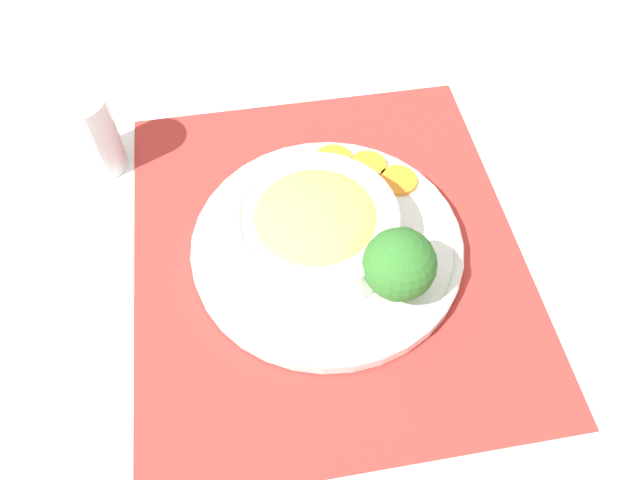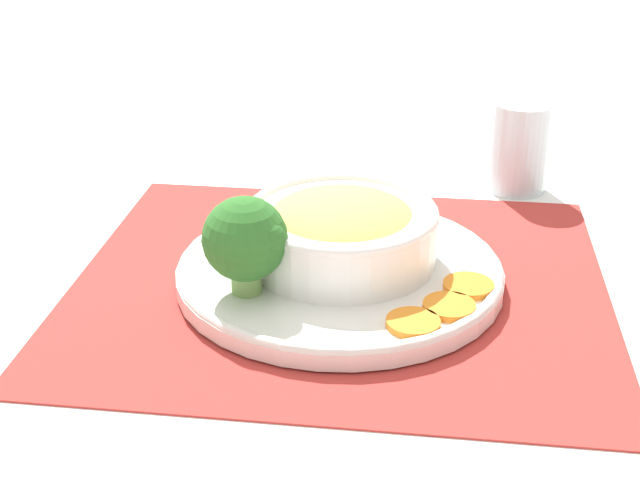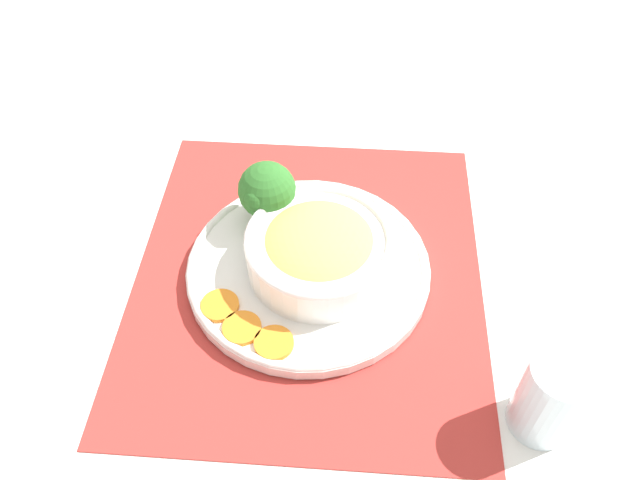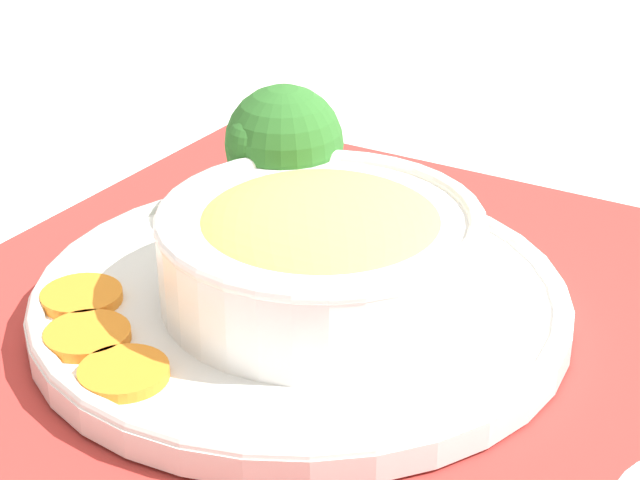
% 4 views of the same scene
% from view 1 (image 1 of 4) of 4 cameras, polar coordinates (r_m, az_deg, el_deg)
% --- Properties ---
extents(ground_plane, '(4.00, 4.00, 0.00)m').
position_cam_1_polar(ground_plane, '(0.74, 0.66, -1.01)').
color(ground_plane, white).
extents(placemat, '(0.52, 0.46, 0.00)m').
position_cam_1_polar(placemat, '(0.74, 0.66, -0.92)').
color(placemat, '#B2332D').
rests_on(placemat, ground_plane).
extents(plate, '(0.32, 0.32, 0.02)m').
position_cam_1_polar(plate, '(0.73, 0.67, -0.33)').
color(plate, white).
rests_on(plate, placemat).
extents(bowl, '(0.19, 0.19, 0.07)m').
position_cam_1_polar(bowl, '(0.70, -0.46, 1.54)').
color(bowl, white).
rests_on(bowl, plate).
extents(broccoli_floret, '(0.08, 0.08, 0.09)m').
position_cam_1_polar(broccoli_floret, '(0.65, 7.29, -2.22)').
color(broccoli_floret, '#759E51').
rests_on(broccoli_floret, plate).
extents(carrot_slice_near, '(0.05, 0.05, 0.01)m').
position_cam_1_polar(carrot_slice_near, '(0.78, 7.14, 5.43)').
color(carrot_slice_near, orange).
rests_on(carrot_slice_near, plate).
extents(carrot_slice_middle, '(0.05, 0.05, 0.01)m').
position_cam_1_polar(carrot_slice_middle, '(0.80, 4.38, 6.80)').
color(carrot_slice_middle, orange).
rests_on(carrot_slice_middle, plate).
extents(carrot_slice_far, '(0.05, 0.05, 0.01)m').
position_cam_1_polar(carrot_slice_far, '(0.80, 1.27, 7.39)').
color(carrot_slice_far, orange).
rests_on(carrot_slice_far, plate).
extents(water_glass, '(0.07, 0.07, 0.11)m').
position_cam_1_polar(water_glass, '(0.84, -20.23, 8.79)').
color(water_glass, silver).
rests_on(water_glass, ground_plane).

